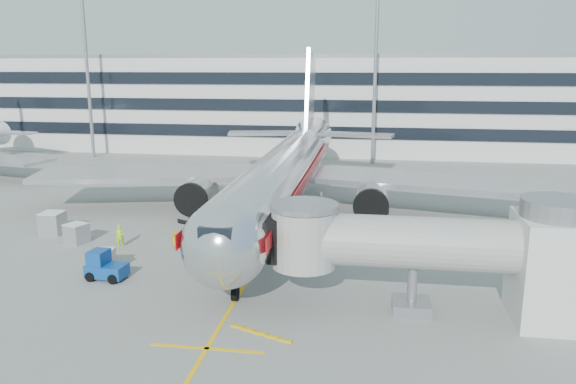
# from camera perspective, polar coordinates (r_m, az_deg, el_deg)

# --- Properties ---
(ground) EXTENTS (180.00, 180.00, 0.00)m
(ground) POSITION_cam_1_polar(r_m,az_deg,el_deg) (42.21, -2.75, -6.62)
(ground) COLOR gray
(ground) RESTS_ON ground
(lead_in_line) EXTENTS (0.25, 70.00, 0.01)m
(lead_in_line) POSITION_cam_1_polar(r_m,az_deg,el_deg) (51.59, -0.57, -2.96)
(lead_in_line) COLOR yellow
(lead_in_line) RESTS_ON ground
(stop_bar) EXTENTS (6.00, 0.25, 0.01)m
(stop_bar) POSITION_cam_1_polar(r_m,az_deg,el_deg) (29.75, -8.25, -15.46)
(stop_bar) COLOR yellow
(stop_bar) RESTS_ON ground
(main_jet) EXTENTS (50.95, 48.70, 16.06)m
(main_jet) POSITION_cam_1_polar(r_m,az_deg,el_deg) (52.27, -0.28, 2.01)
(main_jet) COLOR silver
(main_jet) RESTS_ON ground
(jet_bridge) EXTENTS (17.80, 4.50, 7.00)m
(jet_bridge) POSITION_cam_1_polar(r_m,az_deg,el_deg) (32.89, 15.64, -5.67)
(jet_bridge) COLOR silver
(jet_bridge) RESTS_ON ground
(terminal) EXTENTS (150.00, 24.25, 15.60)m
(terminal) POSITION_cam_1_polar(r_m,az_deg,el_deg) (97.47, 3.99, 9.12)
(terminal) COLOR silver
(terminal) RESTS_ON ground
(light_mast_west) EXTENTS (2.40, 1.20, 25.45)m
(light_mast_west) POSITION_cam_1_polar(r_m,az_deg,el_deg) (91.69, -19.80, 12.61)
(light_mast_west) COLOR gray
(light_mast_west) RESTS_ON ground
(light_mast_centre) EXTENTS (2.40, 1.20, 25.45)m
(light_mast_centre) POSITION_cam_1_polar(r_m,az_deg,el_deg) (81.01, 8.90, 13.26)
(light_mast_centre) COLOR gray
(light_mast_centre) RESTS_ON ground
(belt_loader) EXTENTS (4.26, 2.94, 2.02)m
(belt_loader) POSITION_cam_1_polar(r_m,az_deg,el_deg) (45.78, -9.14, -4.45)
(belt_loader) COLOR #DBAC09
(belt_loader) RESTS_ON ground
(baggage_tug) EXTENTS (2.73, 1.89, 1.95)m
(baggage_tug) POSITION_cam_1_polar(r_m,az_deg,el_deg) (39.77, -18.16, -7.21)
(baggage_tug) COLOR navy
(baggage_tug) RESTS_ON ground
(cargo_container_left) EXTENTS (1.91, 1.91, 1.60)m
(cargo_container_left) POSITION_cam_1_polar(r_m,az_deg,el_deg) (48.26, -20.68, -3.94)
(cargo_container_left) COLOR #A8AAAF
(cargo_container_left) RESTS_ON ground
(cargo_container_right) EXTENTS (1.76, 1.76, 1.86)m
(cargo_container_right) POSITION_cam_1_polar(r_m,az_deg,el_deg) (51.62, -22.79, -2.91)
(cargo_container_right) COLOR #A8AAAF
(cargo_container_right) RESTS_ON ground
(cargo_container_front) EXTENTS (1.64, 1.64, 1.53)m
(cargo_container_front) POSITION_cam_1_polar(r_m,az_deg,el_deg) (41.26, -18.27, -6.61)
(cargo_container_front) COLOR #A8AAAF
(cargo_container_front) RESTS_ON ground
(ramp_worker) EXTENTS (0.79, 0.70, 1.81)m
(ramp_worker) POSITION_cam_1_polar(r_m,az_deg,el_deg) (46.01, -16.69, -4.32)
(ramp_worker) COLOR #A7F219
(ramp_worker) RESTS_ON ground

